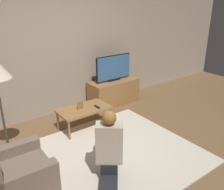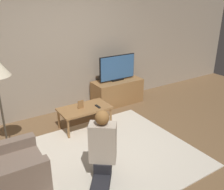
{
  "view_description": "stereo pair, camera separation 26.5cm",
  "coord_description": "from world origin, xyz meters",
  "px_view_note": "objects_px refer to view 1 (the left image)",
  "views": [
    {
      "loc": [
        -1.94,
        -2.55,
        2.26
      ],
      "look_at": [
        0.4,
        0.62,
        0.68
      ],
      "focal_mm": 40.0,
      "sensor_mm": 36.0,
      "label": 1
    },
    {
      "loc": [
        -1.72,
        -2.7,
        2.26
      ],
      "look_at": [
        0.4,
        0.62,
        0.68
      ],
      "focal_mm": 40.0,
      "sensor_mm": 36.0,
      "label": 2
    }
  ],
  "objects_px": {
    "coffee_table": "(84,110)",
    "person_kneeling": "(109,148)",
    "armchair": "(14,176)",
    "tv": "(113,68)"
  },
  "relations": [
    {
      "from": "tv",
      "to": "coffee_table",
      "type": "distance_m",
      "value": 1.35
    },
    {
      "from": "coffee_table",
      "to": "armchair",
      "type": "relative_size",
      "value": 1.02
    },
    {
      "from": "armchair",
      "to": "coffee_table",
      "type": "bearing_deg",
      "value": -56.61
    },
    {
      "from": "tv",
      "to": "coffee_table",
      "type": "xyz_separation_m",
      "value": [
        -1.11,
        -0.61,
        -0.47
      ]
    },
    {
      "from": "coffee_table",
      "to": "person_kneeling",
      "type": "bearing_deg",
      "value": -107.57
    },
    {
      "from": "armchair",
      "to": "person_kneeling",
      "type": "distance_m",
      "value": 1.17
    },
    {
      "from": "person_kneeling",
      "to": "coffee_table",
      "type": "bearing_deg",
      "value": -69.49
    },
    {
      "from": "armchair",
      "to": "person_kneeling",
      "type": "xyz_separation_m",
      "value": [
        1.08,
        -0.42,
        0.19
      ]
    },
    {
      "from": "tv",
      "to": "armchair",
      "type": "relative_size",
      "value": 0.97
    },
    {
      "from": "coffee_table",
      "to": "armchair",
      "type": "distance_m",
      "value": 1.79
    }
  ]
}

